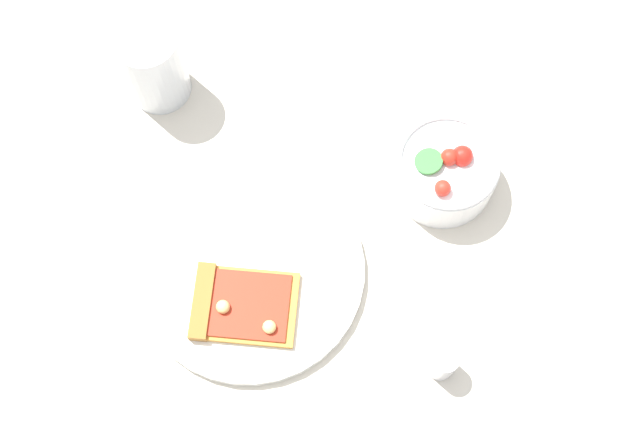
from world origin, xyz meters
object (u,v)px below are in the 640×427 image
(salad_bowl, at_px, (445,170))
(pepper_shaker, at_px, (443,361))
(soda_glass, at_px, (154,66))
(plate, at_px, (251,271))
(pizza_slice_main, at_px, (237,305))

(salad_bowl, relative_size, pepper_shaker, 1.91)
(pepper_shaker, bearing_deg, soda_glass, -84.45)
(soda_glass, bearing_deg, plate, 78.39)
(plate, distance_m, salad_bowl, 0.25)
(plate, bearing_deg, salad_bowl, 168.97)
(pizza_slice_main, relative_size, salad_bowl, 1.17)
(pepper_shaker, bearing_deg, plate, -65.12)
(salad_bowl, distance_m, soda_glass, 0.36)
(plate, bearing_deg, pizza_slice_main, 35.53)
(salad_bowl, height_order, pepper_shaker, salad_bowl)
(salad_bowl, relative_size, soda_glass, 1.07)
(soda_glass, bearing_deg, pizza_slice_main, 72.45)
(plate, height_order, pizza_slice_main, pizza_slice_main)
(pizza_slice_main, height_order, pepper_shaker, pepper_shaker)
(plate, height_order, soda_glass, soda_glass)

